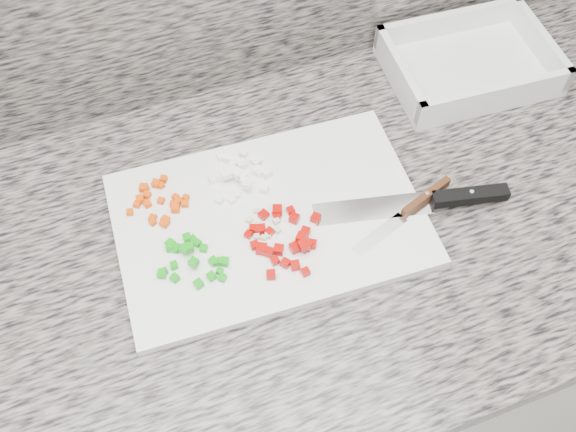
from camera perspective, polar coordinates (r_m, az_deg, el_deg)
cabinet at (r=1.30m, az=-4.57°, el=-13.60°), size 3.92×0.62×0.86m
countertop at (r=0.89m, az=-6.51°, el=-3.96°), size 3.96×0.64×0.04m
cutting_board at (r=0.89m, az=-1.66°, el=-0.31°), size 0.43×0.30×0.01m
carrot_pile at (r=0.91m, az=-11.42°, el=1.31°), size 0.09×0.09×0.01m
onion_pile at (r=0.92m, az=-4.35°, el=3.96°), size 0.09×0.09×0.02m
green_pepper_pile at (r=0.85m, az=-8.70°, el=-3.73°), size 0.10×0.09×0.02m
red_pepper_pile at (r=0.85m, az=-0.30°, el=-2.13°), size 0.11×0.12×0.02m
garlic_pile at (r=0.87m, az=-1.98°, el=-0.94°), size 0.05×0.05×0.01m
chef_knife at (r=0.91m, az=13.10°, el=1.37°), size 0.27×0.09×0.02m
paring_knife at (r=0.90m, az=11.17°, el=0.85°), size 0.17×0.07×0.02m
tray at (r=1.10m, az=15.78°, el=12.81°), size 0.27×0.20×0.05m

